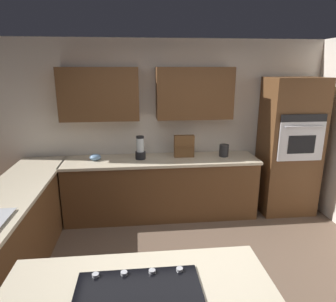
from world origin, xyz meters
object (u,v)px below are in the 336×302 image
at_px(blender, 140,149).
at_px(kettle, 224,150).
at_px(mixing_bowl, 95,157).
at_px(cooktop, 139,300).
at_px(spice_rack, 184,146).
at_px(wall_oven, 289,147).

relative_size(blender, kettle, 1.87).
xyz_separation_m(mixing_bowl, kettle, (-1.90, 0.00, 0.05)).
distance_m(cooktop, spice_rack, 2.93).
xyz_separation_m(wall_oven, cooktop, (2.31, 2.75, -0.13)).
bearing_deg(blender, spice_rack, -176.87).
distance_m(blender, mixing_bowl, 0.66).
bearing_deg(blender, wall_oven, 178.76).
bearing_deg(cooktop, spice_rack, -104.01).
bearing_deg(kettle, blender, 0.00).
bearing_deg(wall_oven, cooktop, 50.01).
relative_size(blender, spice_rack, 1.03).
relative_size(wall_oven, cooktop, 2.71).
relative_size(blender, mixing_bowl, 2.08).
bearing_deg(cooktop, wall_oven, -129.99).
xyz_separation_m(spice_rack, kettle, (-0.60, 0.04, -0.07)).
height_order(cooktop, kettle, kettle).
distance_m(wall_oven, spice_rack, 1.60).
bearing_deg(mixing_bowl, wall_oven, 179.04).
xyz_separation_m(cooktop, blender, (-0.06, -2.80, 0.14)).
relative_size(wall_oven, spice_rack, 6.28).
relative_size(cooktop, blender, 2.24).
relative_size(cooktop, kettle, 4.19).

